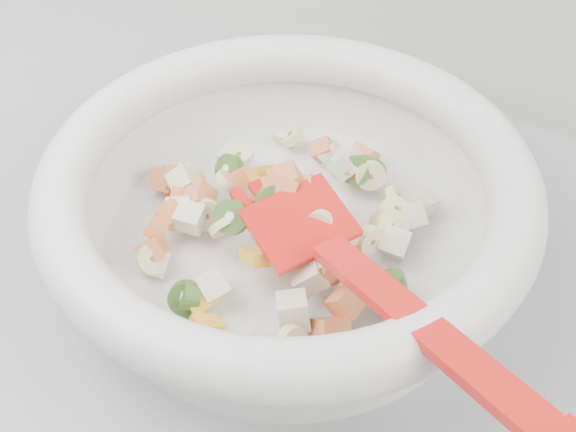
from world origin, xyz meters
The scene contains 1 object.
mixing_bowl centered at (0.11, 1.45, 0.96)m, with size 0.46×0.39×0.13m.
Camera 1 is at (0.34, 1.06, 1.39)m, focal length 50.00 mm.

